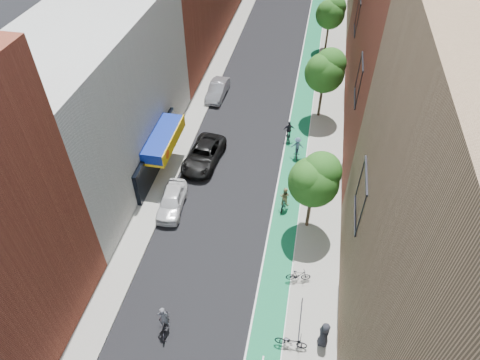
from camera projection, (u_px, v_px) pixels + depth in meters
The scene contains 19 objects.
ground at pixel (194, 343), 24.38m from camera, with size 160.00×160.00×0.00m, color black.
bike_lane at pixel (303, 103), 42.42m from camera, with size 2.00×68.00×0.01m, color #126646.
sidewalk_left at pixel (205, 92), 43.76m from camera, with size 2.00×68.00×0.15m, color gray.
sidewalk_right at pixel (328, 105), 42.02m from camera, with size 3.00×68.00×0.15m, color gray.
building_left_white at pixel (96, 101), 31.81m from camera, with size 8.00×20.00×12.00m, color silver.
building_right_near_tan at pixel (467, 250), 17.98m from camera, with size 8.00×20.00×18.00m, color #8C6B4C.
tree_near at pixel (315, 179), 27.57m from camera, with size 3.40×3.36×6.42m.
tree_mid at pixel (326, 70), 37.43m from camera, with size 3.55×3.53×6.74m.
tree_far at pixel (331, 12), 47.71m from camera, with size 3.30×3.25×6.21m.
parked_car_white at pixel (172, 201), 31.58m from camera, with size 1.73×4.30×1.46m, color silver.
parked_car_black at pixel (204, 155), 35.40m from camera, with size 2.52×5.46×1.52m, color black.
parked_car_silver at pixel (218, 90), 42.84m from camera, with size 1.54×4.42×1.46m, color #94969D.
cyclist_lead at pixel (164, 323), 24.51m from camera, with size 1.09×2.02×2.15m.
cyclist_lane_near at pixel (284, 200), 31.51m from camera, with size 0.87×1.69×1.95m.
cyclist_lane_mid at pixel (289, 134), 37.52m from camera, with size 1.01×1.62×1.96m.
cyclist_lane_far at pixel (297, 149), 35.87m from camera, with size 1.08×1.76×1.92m.
parked_bike_mid at pixel (298, 275), 26.95m from camera, with size 0.45×1.58×0.95m, color black.
parked_bike_far at pixel (291, 341), 23.79m from camera, with size 0.64×1.85×0.97m, color black.
pedestrian at pixel (324, 334), 23.59m from camera, with size 0.94×0.61×1.91m, color black.
Camera 1 is at (4.73, -10.68, 23.48)m, focal length 32.00 mm.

